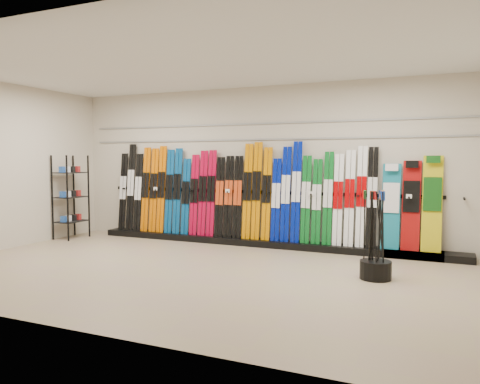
% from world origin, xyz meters
% --- Properties ---
extents(floor, '(8.00, 8.00, 0.00)m').
position_xyz_m(floor, '(0.00, 0.00, 0.00)').
color(floor, tan).
rests_on(floor, ground).
extents(back_wall, '(8.00, 0.00, 8.00)m').
position_xyz_m(back_wall, '(0.00, 2.50, 1.50)').
color(back_wall, beige).
rests_on(back_wall, floor).
extents(ceiling, '(8.00, 8.00, 0.00)m').
position_xyz_m(ceiling, '(0.00, 0.00, 3.00)').
color(ceiling, silver).
rests_on(ceiling, back_wall).
extents(ski_rack_base, '(8.00, 0.40, 0.12)m').
position_xyz_m(ski_rack_base, '(0.22, 2.28, 0.06)').
color(ski_rack_base, black).
rests_on(ski_rack_base, floor).
extents(skis, '(5.37, 0.21, 1.83)m').
position_xyz_m(skis, '(-0.46, 2.32, 0.96)').
color(skis, black).
rests_on(skis, ski_rack_base).
extents(snowboards, '(0.94, 0.24, 1.57)m').
position_xyz_m(snowboards, '(2.78, 2.36, 0.87)').
color(snowboards, '#14728C').
rests_on(snowboards, ski_rack_base).
extents(accessory_rack, '(0.40, 0.60, 1.70)m').
position_xyz_m(accessory_rack, '(-3.75, 1.51, 0.85)').
color(accessory_rack, black).
rests_on(accessory_rack, floor).
extents(pole_bin, '(0.42, 0.42, 0.25)m').
position_xyz_m(pole_bin, '(2.44, 0.63, 0.12)').
color(pole_bin, black).
rests_on(pole_bin, floor).
extents(ski_poles, '(0.32, 0.33, 1.18)m').
position_xyz_m(ski_poles, '(2.43, 0.64, 0.61)').
color(ski_poles, black).
rests_on(ski_poles, pole_bin).
extents(slatwall_rail_0, '(7.60, 0.02, 0.03)m').
position_xyz_m(slatwall_rail_0, '(0.00, 2.48, 2.00)').
color(slatwall_rail_0, gray).
rests_on(slatwall_rail_0, back_wall).
extents(slatwall_rail_1, '(7.60, 0.02, 0.03)m').
position_xyz_m(slatwall_rail_1, '(0.00, 2.48, 2.30)').
color(slatwall_rail_1, gray).
rests_on(slatwall_rail_1, back_wall).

